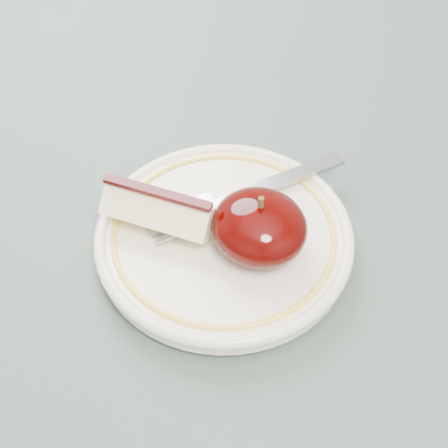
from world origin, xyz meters
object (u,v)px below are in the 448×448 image
Objects in this scene: table at (183,259)px; apple_half at (259,227)px; fork at (244,195)px; plate at (224,237)px.

apple_half is at bearing -9.22° from table.
apple_half is 0.43× the size of fork.
apple_half is at bearing -105.71° from fork.
plate is at bearing -141.58° from fork.
apple_half reaches higher than fork.
apple_half is 0.05m from fork.
fork is at bearing 140.59° from apple_half.
plate is (0.06, -0.02, 0.10)m from table.
fork is (0.06, 0.01, 0.11)m from table.
table is 0.12m from fork.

